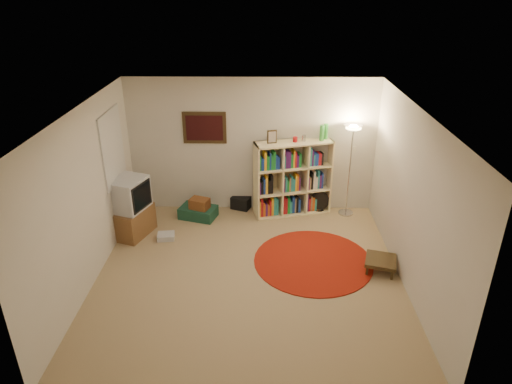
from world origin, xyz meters
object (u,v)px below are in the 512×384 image
at_px(bookshelf, 291,179).
at_px(floor_fan, 320,202).
at_px(tv_stand, 131,208).
at_px(side_table, 381,261).
at_px(suitcase, 198,212).
at_px(floor_lamp, 352,141).

xyz_separation_m(bookshelf, floor_fan, (0.55, 0.04, -0.47)).
xyz_separation_m(tv_stand, side_table, (4.01, -1.03, -0.33)).
height_order(floor_fan, suitcase, floor_fan).
distance_m(floor_fan, tv_stand, 3.44).
relative_size(tv_stand, suitcase, 1.40).
xyz_separation_m(floor_fan, side_table, (0.71, -1.93, -0.03)).
bearing_deg(floor_lamp, floor_fan, 171.13).
distance_m(bookshelf, tv_stand, 2.89).
xyz_separation_m(floor_fan, suitcase, (-2.27, -0.27, -0.10)).
xyz_separation_m(floor_fan, tv_stand, (-3.30, -0.90, 0.29)).
bearing_deg(tv_stand, floor_fan, 35.09).
bearing_deg(bookshelf, suitcase, 173.02).
xyz_separation_m(bookshelf, suitcase, (-1.72, -0.23, -0.57)).
bearing_deg(side_table, bookshelf, 123.64).
bearing_deg(suitcase, bookshelf, 24.47).
distance_m(floor_fan, side_table, 2.06).
relative_size(bookshelf, floor_lamp, 0.97).
xyz_separation_m(floor_lamp, floor_fan, (-0.49, 0.08, -1.23)).
bearing_deg(floor_lamp, suitcase, -175.97).
xyz_separation_m(bookshelf, side_table, (1.26, -1.89, -0.51)).
height_order(floor_lamp, tv_stand, floor_lamp).
bearing_deg(tv_stand, floor_lamp, 32.09).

